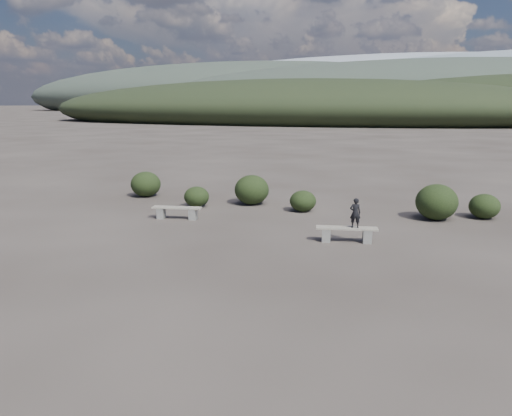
% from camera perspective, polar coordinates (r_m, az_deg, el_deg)
% --- Properties ---
extents(ground, '(1200.00, 1200.00, 0.00)m').
position_cam_1_polar(ground, '(11.17, -7.41, -8.95)').
color(ground, '#312B26').
rests_on(ground, ground).
extents(bench_left, '(1.75, 0.70, 0.43)m').
position_cam_1_polar(bench_left, '(17.53, -9.03, -0.42)').
color(bench_left, slate).
rests_on(bench_left, ground).
extents(bench_right, '(1.80, 0.75, 0.44)m').
position_cam_1_polar(bench_right, '(14.69, 10.32, -2.84)').
color(bench_right, slate).
rests_on(bench_right, ground).
extents(seated_person, '(0.37, 0.30, 0.87)m').
position_cam_1_polar(seated_person, '(14.57, 11.28, -0.55)').
color(seated_person, black).
rests_on(seated_person, bench_right).
extents(shrub_a, '(0.97, 0.97, 0.80)m').
position_cam_1_polar(shrub_a, '(19.47, -6.81, 1.29)').
color(shrub_a, black).
rests_on(shrub_a, ground).
extents(shrub_b, '(1.37, 1.37, 1.17)m').
position_cam_1_polar(shrub_b, '(19.78, -0.49, 2.10)').
color(shrub_b, black).
rests_on(shrub_b, ground).
extents(shrub_c, '(0.98, 0.98, 0.79)m').
position_cam_1_polar(shrub_c, '(18.59, 5.38, 0.80)').
color(shrub_c, black).
rests_on(shrub_c, ground).
extents(shrub_d, '(1.42, 1.42, 1.24)m').
position_cam_1_polar(shrub_d, '(18.26, 19.95, 0.65)').
color(shrub_d, black).
rests_on(shrub_d, ground).
extents(shrub_e, '(1.04, 1.04, 0.87)m').
position_cam_1_polar(shrub_e, '(19.10, 24.65, 0.18)').
color(shrub_e, black).
rests_on(shrub_e, ground).
extents(shrub_f, '(1.27, 1.27, 1.08)m').
position_cam_1_polar(shrub_f, '(21.98, -12.49, 2.68)').
color(shrub_f, black).
rests_on(shrub_f, ground).
extents(mountain_ridges, '(500.00, 400.00, 56.00)m').
position_cam_1_polar(mountain_ridges, '(348.58, 18.53, 12.46)').
color(mountain_ridges, black).
rests_on(mountain_ridges, ground).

